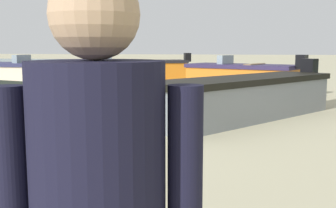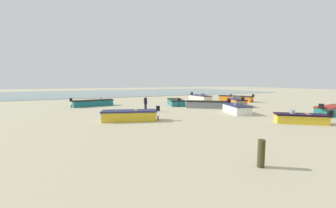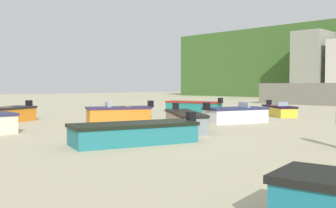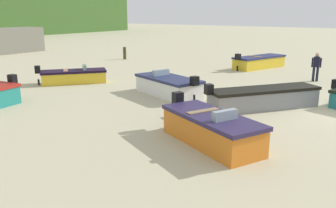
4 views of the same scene
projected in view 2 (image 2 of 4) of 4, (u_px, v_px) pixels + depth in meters
ground_plane at (186, 106)px, 26.72m from camera, size 160.00×160.00×0.00m
tidal_water at (120, 93)px, 58.95m from camera, size 80.00×36.00×0.06m
boat_teal_0 at (332, 110)px, 19.75m from camera, size 4.90×1.97×1.18m
boat_teal_1 at (93, 103)px, 26.73m from camera, size 5.19×1.98×1.13m
boat_yellow_2 at (301, 118)px, 15.75m from camera, size 3.47×3.15×1.04m
boat_yellow_3 at (130, 115)px, 16.77m from camera, size 4.56×2.65×1.16m
boat_orange_4 at (236, 98)px, 33.55m from camera, size 3.42×5.37×1.19m
boat_cream_5 at (200, 98)px, 34.76m from camera, size 1.82×5.34×1.22m
boat_white_6 at (236, 109)px, 20.87m from camera, size 2.66×3.94×1.18m
boat_teal_7 at (176, 102)px, 28.22m from camera, size 3.04×4.88×1.07m
boat_orange_8 at (237, 102)px, 27.06m from camera, size 2.73×3.79×1.23m
boat_grey_9 at (207, 104)px, 24.85m from camera, size 4.50×3.78×1.17m
mooring_post_near_water at (261, 153)px, 7.69m from camera, size 0.26×0.26×1.02m
beach_walker_foreground at (146, 102)px, 21.94m from camera, size 0.41×0.54×1.62m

